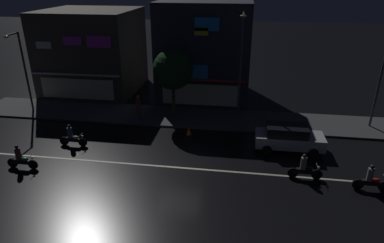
% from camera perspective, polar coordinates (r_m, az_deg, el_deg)
% --- Properties ---
extents(ground_plane, '(140.00, 140.00, 0.00)m').
position_cam_1_polar(ground_plane, '(20.05, -2.15, -7.84)').
color(ground_plane, black).
extents(lane_divider_stripe, '(34.29, 0.16, 0.01)m').
position_cam_1_polar(lane_divider_stripe, '(20.05, -2.15, -7.83)').
color(lane_divider_stripe, beige).
rests_on(lane_divider_stripe, ground).
extents(sidewalk_far, '(36.10, 4.05, 0.14)m').
position_cam_1_polar(sidewalk_far, '(26.65, 0.77, 0.67)').
color(sidewalk_far, '#424447').
rests_on(sidewalk_far, ground).
extents(storefront_left_block, '(8.31, 8.24, 7.59)m').
position_cam_1_polar(storefront_left_block, '(34.15, -16.42, 11.41)').
color(storefront_left_block, '#4C443A').
rests_on(storefront_left_block, ground).
extents(storefront_center_block, '(7.90, 7.17, 8.52)m').
position_cam_1_polar(storefront_center_block, '(30.67, 2.23, 11.92)').
color(storefront_center_block, '#2D333D').
rests_on(storefront_center_block, ground).
extents(streetlamp_west, '(0.44, 1.64, 6.38)m').
position_cam_1_polar(streetlamp_west, '(29.88, -26.83, 8.52)').
color(streetlamp_west, '#47494C').
rests_on(streetlamp_west, sidewalk_far).
extents(streetlamp_mid, '(0.44, 1.64, 7.99)m').
position_cam_1_polar(streetlamp_mid, '(25.31, 8.28, 10.43)').
color(streetlamp_mid, '#47494C').
rests_on(streetlamp_mid, sidewalk_far).
extents(streetlamp_east, '(0.44, 1.64, 7.82)m').
position_cam_1_polar(streetlamp_east, '(26.81, 29.83, 8.11)').
color(streetlamp_east, '#47494C').
rests_on(streetlamp_east, sidewalk_far).
extents(pedestrian_on_sidewalk, '(0.34, 0.34, 1.89)m').
position_cam_1_polar(pedestrian_on_sidewalk, '(26.41, -9.06, 2.37)').
color(pedestrian_on_sidewalk, brown).
rests_on(pedestrian_on_sidewalk, sidewalk_far).
extents(street_tree, '(3.06, 3.06, 5.32)m').
position_cam_1_polar(street_tree, '(25.61, -3.26, 8.77)').
color(street_tree, '#473323').
rests_on(street_tree, sidewalk_far).
extents(parked_car_near_kerb, '(4.30, 1.98, 1.67)m').
position_cam_1_polar(parked_car_near_kerb, '(22.52, 16.04, -2.58)').
color(parked_car_near_kerb, silver).
rests_on(parked_car_near_kerb, ground).
extents(motorcycle_lead, '(1.90, 0.60, 1.52)m').
position_cam_1_polar(motorcycle_lead, '(20.14, 28.10, -8.71)').
color(motorcycle_lead, black).
rests_on(motorcycle_lead, ground).
extents(motorcycle_following, '(1.90, 0.60, 1.52)m').
position_cam_1_polar(motorcycle_following, '(22.07, -27.06, -5.65)').
color(motorcycle_following, black).
rests_on(motorcycle_following, ground).
extents(motorcycle_opposite_lane, '(1.90, 0.60, 1.52)m').
position_cam_1_polar(motorcycle_opposite_lane, '(23.58, -19.69, -2.50)').
color(motorcycle_opposite_lane, black).
rests_on(motorcycle_opposite_lane, ground).
extents(motorcycle_trailing_far, '(1.90, 0.60, 1.52)m').
position_cam_1_polar(motorcycle_trailing_far, '(19.79, 18.55, -7.53)').
color(motorcycle_trailing_far, black).
rests_on(motorcycle_trailing_far, ground).
extents(traffic_cone, '(0.36, 0.36, 0.55)m').
position_cam_1_polar(traffic_cone, '(23.92, -0.55, -1.59)').
color(traffic_cone, orange).
rests_on(traffic_cone, ground).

